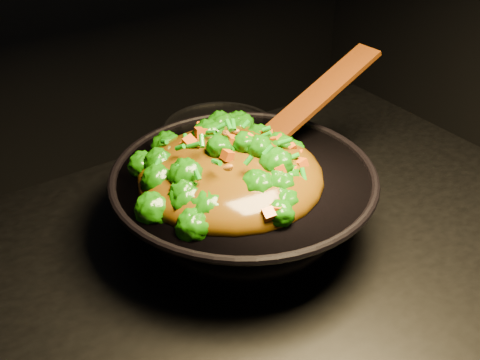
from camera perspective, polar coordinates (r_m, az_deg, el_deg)
wok at (r=0.99m, az=0.32°, el=-2.35°), size 0.43×0.43×0.12m
stir_fry at (r=0.92m, az=-0.92°, el=2.70°), size 0.36×0.36×0.10m
spatula at (r=1.06m, az=6.35°, el=7.07°), size 0.32×0.08×0.14m
back_pot at (r=1.13m, az=-1.86°, el=2.47°), size 0.25×0.25×0.12m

